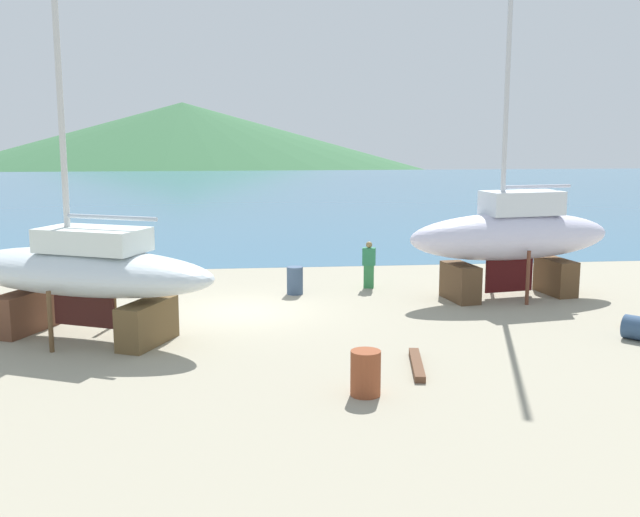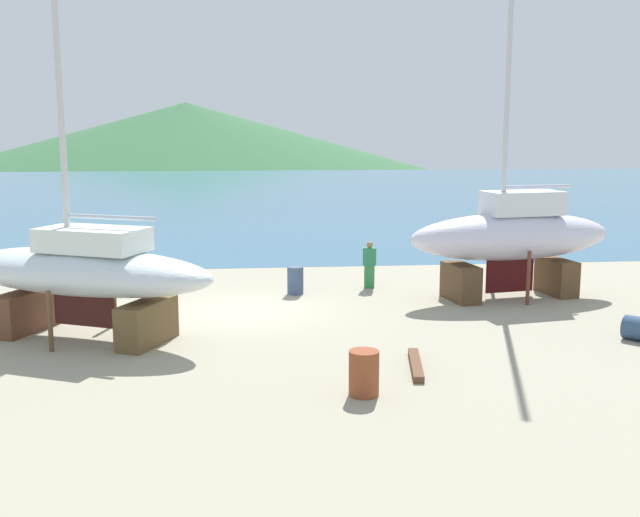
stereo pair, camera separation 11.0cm
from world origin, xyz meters
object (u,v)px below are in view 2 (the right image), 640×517
barrel_rust_near (364,373)px  sailboat_mid_port (512,236)px  worker (369,264)px  barrel_rust_mid (295,280)px  sailboat_small_center (83,272)px

barrel_rust_near → sailboat_mid_port: bearing=54.4°
worker → barrel_rust_mid: bearing=-60.0°
sailboat_small_center → worker: sailboat_small_center is taller
barrel_rust_mid → sailboat_small_center: bearing=-140.7°
worker → barrel_rust_near: (-1.87, -10.54, -0.37)m
worker → barrel_rust_mid: 2.73m
sailboat_mid_port → sailboat_small_center: (-12.80, -3.61, -0.26)m
barrel_rust_mid → barrel_rust_near: (0.74, -9.84, 0.01)m
sailboat_mid_port → sailboat_small_center: sailboat_mid_port is taller
worker → barrel_rust_mid: (-2.61, -0.70, -0.38)m
sailboat_mid_port → worker: 4.87m
sailboat_mid_port → barrel_rust_near: (-6.21, -8.66, -1.54)m
sailboat_small_center → worker: 10.12m
sailboat_mid_port → worker: bearing=-33.2°
sailboat_mid_port → barrel_rust_mid: size_ratio=14.03×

